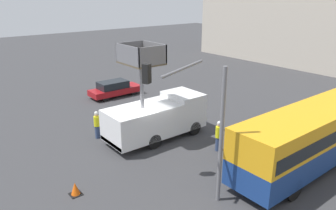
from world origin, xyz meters
name	(u,v)px	position (x,y,z in m)	size (l,w,h in m)	color
ground_plane	(149,143)	(0.00, 0.00, 0.00)	(120.00, 120.00, 0.00)	#38383A
utility_truck	(157,116)	(-0.32, 0.86, 1.52)	(2.56, 6.56, 6.15)	white
city_bus	(313,134)	(7.74, 5.06, 1.92)	(2.60, 10.85, 3.28)	navy
traffic_light_pole	(193,108)	(5.57, -1.48, 4.21)	(3.75, 3.50, 6.18)	slate
road_worker_near_truck	(97,125)	(-2.64, -2.16, 0.91)	(0.38, 0.38, 1.83)	navy
road_worker_directing	(218,136)	(3.40, 2.63, 0.94)	(0.38, 0.38, 1.87)	navy
traffic_cone_near_truck	(75,189)	(2.42, -5.87, 0.29)	(0.55, 0.55, 0.63)	black
parked_car_curbside	(115,88)	(-9.85, 3.19, 0.72)	(1.76, 4.68, 1.42)	maroon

